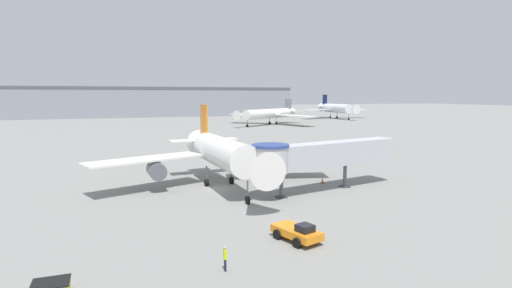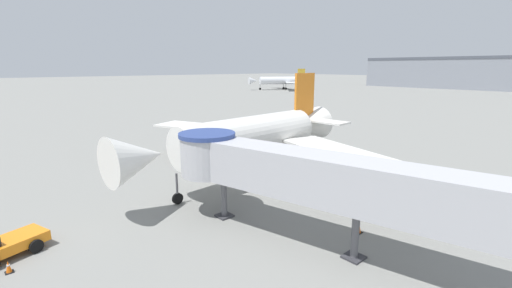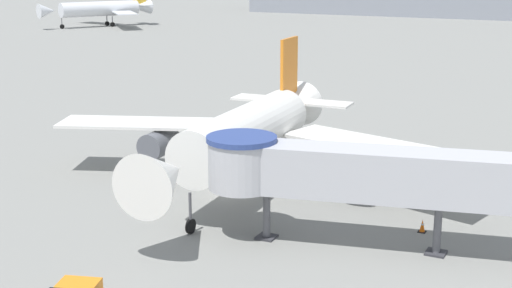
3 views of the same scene
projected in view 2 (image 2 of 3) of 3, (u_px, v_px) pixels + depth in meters
The scene contains 7 objects.
ground_plane at pixel (241, 178), 33.64m from camera, with size 800.00×800.00×0.00m, color gray.
main_airplane at pixel (253, 137), 32.39m from camera, with size 32.59×24.88×10.09m.
jet_bridge at pixel (290, 172), 21.08m from camera, with size 20.54×7.46×6.10m.
pushback_tug_orange at pixel (3, 246), 19.53m from camera, with size 3.10×4.57×1.55m.
traffic_cone_apron_front at pixel (8, 267), 18.18m from camera, with size 0.41×0.41×0.68m.
traffic_cone_starboard_wing at pixel (359, 227), 22.56m from camera, with size 0.48×0.48×0.78m.
background_jet_gold_tail at pixel (281, 80), 164.27m from camera, with size 27.87×27.78×9.88m.
Camera 2 is at (24.85, -20.31, 10.72)m, focal length 24.00 mm.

